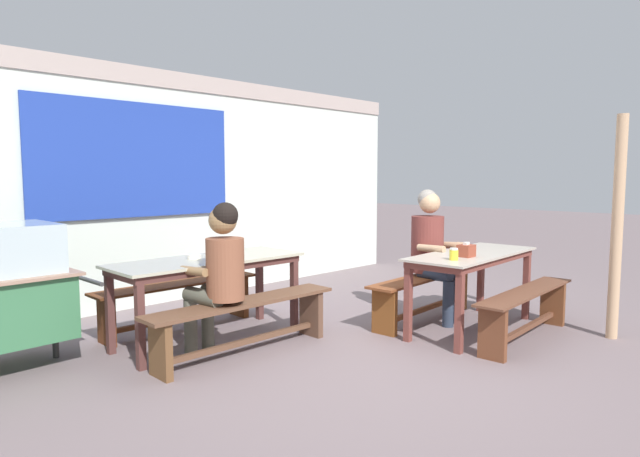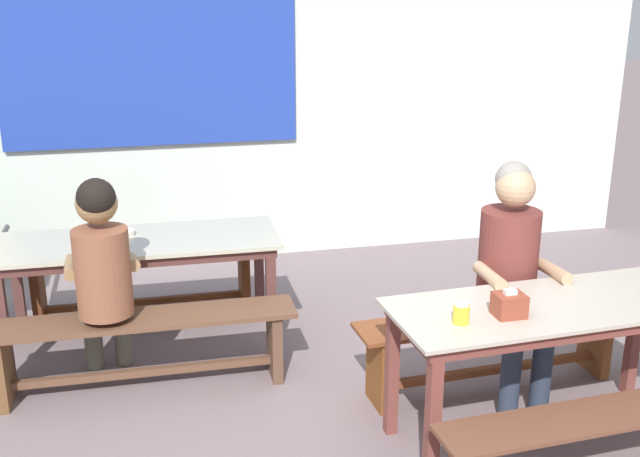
{
  "view_description": "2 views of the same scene",
  "coord_description": "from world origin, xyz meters",
  "px_view_note": "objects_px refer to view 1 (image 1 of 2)",
  "views": [
    {
      "loc": [
        -3.46,
        -2.82,
        1.49
      ],
      "look_at": [
        0.04,
        0.62,
        1.01
      ],
      "focal_mm": 30.38,
      "sensor_mm": 36.0,
      "label": 1
    },
    {
      "loc": [
        -0.66,
        -3.29,
        2.22
      ],
      "look_at": [
        0.33,
        0.85,
        0.87
      ],
      "focal_mm": 41.78,
      "sensor_mm": 36.0,
      "label": 2
    }
  ],
  "objects_px": {
    "dining_table_near": "(472,261)",
    "wooden_support_post": "(617,228)",
    "dining_table_far": "(208,267)",
    "person_right_near_table": "(432,246)",
    "soup_bowl": "(194,256)",
    "tissue_box": "(466,251)",
    "bench_far_front": "(244,317)",
    "bench_near_back": "(424,291)",
    "bench_far_back": "(179,298)",
    "bench_near_front": "(526,308)",
    "condiment_jar": "(454,254)",
    "person_left_back_turned": "(219,268)"
  },
  "relations": [
    {
      "from": "bench_near_back",
      "to": "wooden_support_post",
      "type": "relative_size",
      "value": 0.81
    },
    {
      "from": "dining_table_far",
      "to": "bench_near_back",
      "type": "bearing_deg",
      "value": -26.49
    },
    {
      "from": "wooden_support_post",
      "to": "bench_far_back",
      "type": "bearing_deg",
      "value": 130.32
    },
    {
      "from": "bench_near_back",
      "to": "wooden_support_post",
      "type": "height_order",
      "value": "wooden_support_post"
    },
    {
      "from": "dining_table_far",
      "to": "bench_near_front",
      "type": "xyz_separation_m",
      "value": [
        2.02,
        -2.04,
        -0.38
      ]
    },
    {
      "from": "bench_near_front",
      "to": "tissue_box",
      "type": "relative_size",
      "value": 11.68
    },
    {
      "from": "dining_table_near",
      "to": "tissue_box",
      "type": "height_order",
      "value": "tissue_box"
    },
    {
      "from": "dining_table_far",
      "to": "person_right_near_table",
      "type": "bearing_deg",
      "value": -27.12
    },
    {
      "from": "bench_far_back",
      "to": "person_right_near_table",
      "type": "bearing_deg",
      "value": -37.9
    },
    {
      "from": "dining_table_far",
      "to": "tissue_box",
      "type": "bearing_deg",
      "value": -43.02
    },
    {
      "from": "person_left_back_turned",
      "to": "soup_bowl",
      "type": "bearing_deg",
      "value": 78.13
    },
    {
      "from": "bench_far_back",
      "to": "person_right_near_table",
      "type": "xyz_separation_m",
      "value": [
        2.01,
        -1.57,
        0.47
      ]
    },
    {
      "from": "dining_table_far",
      "to": "tissue_box",
      "type": "distance_m",
      "value": 2.35
    },
    {
      "from": "person_right_near_table",
      "to": "wooden_support_post",
      "type": "bearing_deg",
      "value": -67.88
    },
    {
      "from": "dining_table_far",
      "to": "person_right_near_table",
      "type": "height_order",
      "value": "person_right_near_table"
    },
    {
      "from": "bench_far_front",
      "to": "wooden_support_post",
      "type": "height_order",
      "value": "wooden_support_post"
    },
    {
      "from": "bench_far_back",
      "to": "bench_near_back",
      "type": "distance_m",
      "value": 2.47
    },
    {
      "from": "bench_near_back",
      "to": "condiment_jar",
      "type": "height_order",
      "value": "condiment_jar"
    },
    {
      "from": "person_right_near_table",
      "to": "condiment_jar",
      "type": "relative_size",
      "value": 12.72
    },
    {
      "from": "dining_table_far",
      "to": "dining_table_near",
      "type": "bearing_deg",
      "value": -37.17
    },
    {
      "from": "dining_table_near",
      "to": "wooden_support_post",
      "type": "bearing_deg",
      "value": -58.47
    },
    {
      "from": "tissue_box",
      "to": "wooden_support_post",
      "type": "distance_m",
      "value": 1.37
    },
    {
      "from": "dining_table_near",
      "to": "soup_bowl",
      "type": "xyz_separation_m",
      "value": [
        -2.07,
        1.6,
        0.1
      ]
    },
    {
      "from": "dining_table_far",
      "to": "dining_table_near",
      "type": "xyz_separation_m",
      "value": [
        1.99,
        -1.51,
        -0.01
      ]
    },
    {
      "from": "condiment_jar",
      "to": "person_right_near_table",
      "type": "bearing_deg",
      "value": 46.16
    },
    {
      "from": "dining_table_near",
      "to": "bench_far_back",
      "type": "xyz_separation_m",
      "value": [
        -1.98,
        2.04,
        -0.37
      ]
    },
    {
      "from": "bench_near_front",
      "to": "wooden_support_post",
      "type": "height_order",
      "value": "wooden_support_post"
    },
    {
      "from": "dining_table_near",
      "to": "person_left_back_turned",
      "type": "bearing_deg",
      "value": 154.29
    },
    {
      "from": "bench_far_back",
      "to": "soup_bowl",
      "type": "relative_size",
      "value": 13.21
    },
    {
      "from": "bench_far_front",
      "to": "tissue_box",
      "type": "bearing_deg",
      "value": -31.8
    },
    {
      "from": "bench_far_back",
      "to": "soup_bowl",
      "type": "xyz_separation_m",
      "value": [
        -0.09,
        -0.44,
        0.47
      ]
    },
    {
      "from": "bench_far_back",
      "to": "dining_table_far",
      "type": "bearing_deg",
      "value": -90.87
    },
    {
      "from": "tissue_box",
      "to": "dining_table_far",
      "type": "bearing_deg",
      "value": 136.98
    },
    {
      "from": "person_left_back_turned",
      "to": "dining_table_far",
      "type": "bearing_deg",
      "value": 66.6
    },
    {
      "from": "dining_table_near",
      "to": "wooden_support_post",
      "type": "height_order",
      "value": "wooden_support_post"
    },
    {
      "from": "bench_near_front",
      "to": "soup_bowl",
      "type": "relative_size",
      "value": 13.17
    },
    {
      "from": "condiment_jar",
      "to": "wooden_support_post",
      "type": "height_order",
      "value": "wooden_support_post"
    },
    {
      "from": "bench_near_front",
      "to": "person_right_near_table",
      "type": "bearing_deg",
      "value": 89.92
    },
    {
      "from": "wooden_support_post",
      "to": "soup_bowl",
      "type": "bearing_deg",
      "value": 135.6
    },
    {
      "from": "person_left_back_turned",
      "to": "tissue_box",
      "type": "relative_size",
      "value": 8.98
    },
    {
      "from": "bench_near_front",
      "to": "wooden_support_post",
      "type": "relative_size",
      "value": 0.82
    },
    {
      "from": "person_left_back_turned",
      "to": "bench_near_back",
      "type": "bearing_deg",
      "value": -13.6
    },
    {
      "from": "dining_table_near",
      "to": "soup_bowl",
      "type": "distance_m",
      "value": 2.62
    },
    {
      "from": "dining_table_far",
      "to": "person_right_near_table",
      "type": "xyz_separation_m",
      "value": [
        2.02,
        -1.03,
        0.1
      ]
    },
    {
      "from": "bench_near_front",
      "to": "person_left_back_turned",
      "type": "height_order",
      "value": "person_left_back_turned"
    },
    {
      "from": "person_right_near_table",
      "to": "soup_bowl",
      "type": "height_order",
      "value": "person_right_near_table"
    },
    {
      "from": "person_right_near_table",
      "to": "soup_bowl",
      "type": "xyz_separation_m",
      "value": [
        -2.1,
        1.13,
        -0.0
      ]
    },
    {
      "from": "condiment_jar",
      "to": "soup_bowl",
      "type": "xyz_separation_m",
      "value": [
        -1.54,
        1.71,
        -0.03
      ]
    },
    {
      "from": "bench_far_front",
      "to": "person_right_near_table",
      "type": "distance_m",
      "value": 2.14
    },
    {
      "from": "bench_near_front",
      "to": "condiment_jar",
      "type": "bearing_deg",
      "value": 143.16
    }
  ]
}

